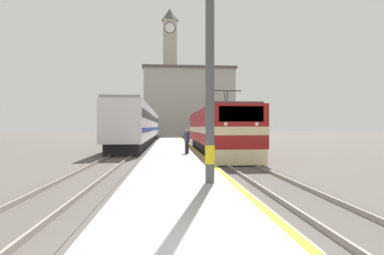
% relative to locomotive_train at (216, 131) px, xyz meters
% --- Properties ---
extents(ground_plane, '(200.00, 200.00, 0.00)m').
position_rel_locomotive_train_xyz_m(ground_plane, '(-3.31, 11.16, -1.77)').
color(ground_plane, '#514C47').
extents(platform, '(3.68, 140.00, 0.28)m').
position_rel_locomotive_train_xyz_m(platform, '(-3.31, 6.16, -1.64)').
color(platform, '#999999').
rests_on(platform, ground).
extents(rail_track_near, '(2.84, 140.00, 0.16)m').
position_rel_locomotive_train_xyz_m(rail_track_near, '(0.00, 6.16, -1.74)').
color(rail_track_near, '#514C47').
rests_on(rail_track_near, ground).
extents(rail_track_far, '(2.83, 140.00, 0.16)m').
position_rel_locomotive_train_xyz_m(rail_track_far, '(-6.94, 6.16, -1.74)').
color(rail_track_far, '#514C47').
rests_on(rail_track_far, ground).
extents(locomotive_train, '(2.92, 16.47, 4.42)m').
position_rel_locomotive_train_xyz_m(locomotive_train, '(0.00, 0.00, 0.00)').
color(locomotive_train, black).
rests_on(locomotive_train, ground).
extents(passenger_train, '(2.92, 35.23, 4.19)m').
position_rel_locomotive_train_xyz_m(passenger_train, '(-6.94, 14.55, 0.48)').
color(passenger_train, black).
rests_on(passenger_train, ground).
extents(catenary_mast, '(2.68, 0.31, 8.72)m').
position_rel_locomotive_train_xyz_m(catenary_mast, '(-2.30, -13.61, 2.81)').
color(catenary_mast, '#4C4C51').
rests_on(catenary_mast, platform).
extents(person_on_platform, '(0.34, 0.34, 1.64)m').
position_rel_locomotive_train_xyz_m(person_on_platform, '(-2.47, -3.08, -0.64)').
color(person_on_platform, '#23232D').
rests_on(person_on_platform, platform).
extents(clock_tower, '(3.95, 3.95, 29.66)m').
position_rel_locomotive_train_xyz_m(clock_tower, '(-3.35, 46.62, 13.77)').
color(clock_tower, '#ADA393').
rests_on(clock_tower, ground).
extents(station_building, '(19.16, 7.78, 14.47)m').
position_rel_locomotive_train_xyz_m(station_building, '(0.64, 40.32, 5.49)').
color(station_building, '#A8A399').
rests_on(station_building, ground).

